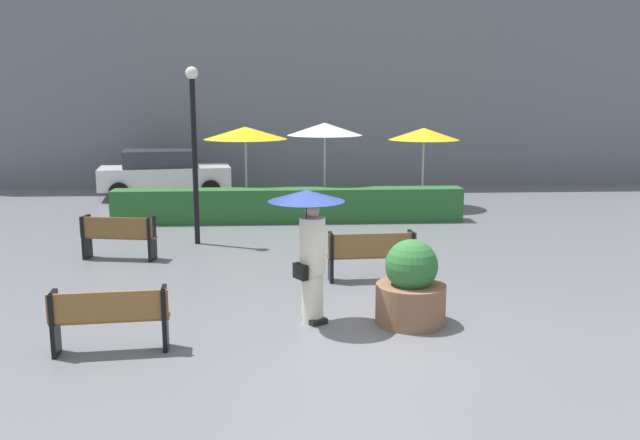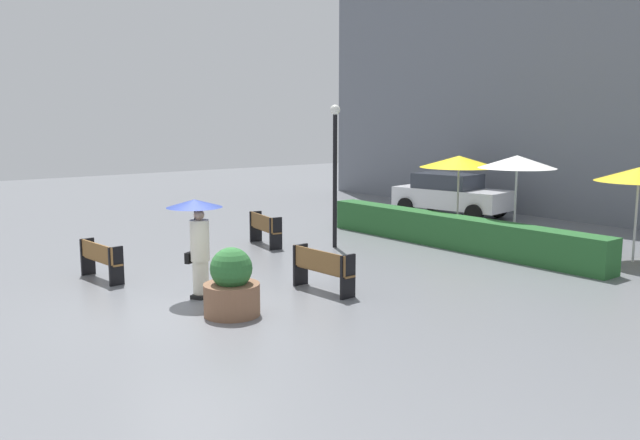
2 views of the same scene
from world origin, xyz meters
TOP-DOWN VIEW (x-y plane):
  - ground_plane at (0.00, 0.00)m, footprint 60.00×60.00m
  - bench_far_left at (-4.26, 4.45)m, footprint 1.55×0.62m
  - bench_near_left at (-3.16, -0.67)m, footprint 1.53×0.46m
  - bench_mid_center at (0.70, 2.57)m, footprint 1.61×0.45m
  - pedestrian_with_umbrella at (-0.52, 0.36)m, footprint 1.11×1.11m
  - planter_pot at (0.97, 0.25)m, footprint 1.03×1.03m
  - lamp_post at (-2.83, 5.86)m, footprint 0.28×0.28m
  - patio_umbrella_yellow at (-1.91, 9.99)m, footprint 2.37×2.37m
  - patio_umbrella_white at (0.33, 9.74)m, footprint 2.12×2.12m
  - patio_umbrella_yellow_far at (3.32, 10.51)m, footprint 2.09×2.09m
  - hedge_strip at (-0.72, 8.40)m, footprint 9.25×0.70m
  - building_facade at (0.00, 16.00)m, footprint 28.00×1.20m
  - parked_car at (-4.80, 13.06)m, footprint 4.42×2.50m

SIDE VIEW (x-z plane):
  - ground_plane at x=0.00m, z-range 0.00..0.00m
  - hedge_strip at x=-0.72m, z-range 0.00..0.90m
  - bench_near_left at x=-3.16m, z-range 0.08..0.93m
  - bench_mid_center at x=0.70m, z-range 0.07..0.97m
  - bench_far_left at x=-4.26m, z-range 0.08..0.97m
  - planter_pot at x=0.97m, z-range -0.09..1.17m
  - parked_car at x=-4.80m, z-range 0.03..1.60m
  - pedestrian_with_umbrella at x=-0.52m, z-range 0.37..2.36m
  - patio_umbrella_yellow_far at x=3.32m, z-range 1.01..3.39m
  - patio_umbrella_yellow at x=-1.91m, z-range 1.05..3.50m
  - patio_umbrella_white at x=0.33m, z-range 1.10..3.68m
  - lamp_post at x=-2.83m, z-range 0.44..4.39m
  - building_facade at x=0.00m, z-range 0.00..10.58m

